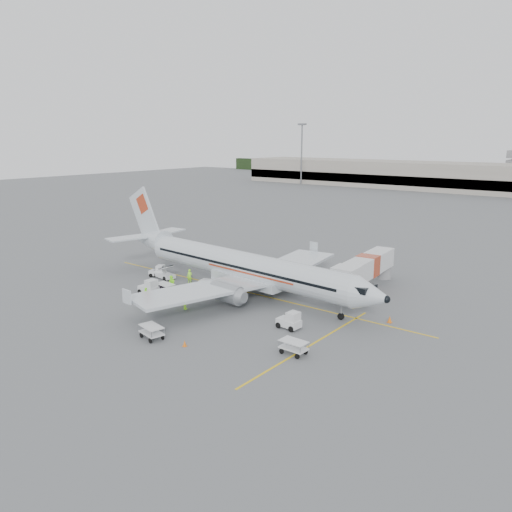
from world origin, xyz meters
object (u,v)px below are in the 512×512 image
(aircraft, at_px, (244,247))
(tug_mid, at_px, (148,287))
(jet_bridge, at_px, (367,273))
(belt_loader, at_px, (164,269))
(tug_aft, at_px, (157,271))
(tug_fore, at_px, (289,320))

(aircraft, height_order, tug_mid, aircraft)
(jet_bridge, distance_m, belt_loader, 24.79)
(aircraft, distance_m, tug_mid, 11.61)
(aircraft, distance_m, tug_aft, 13.74)
(jet_bridge, height_order, tug_aft, jet_bridge)
(aircraft, xyz_separation_m, tug_fore, (10.17, -5.86, -4.42))
(jet_bridge, xyz_separation_m, tug_fore, (-0.22, -15.45, -1.19))
(belt_loader, relative_size, tug_mid, 1.99)
(jet_bridge, distance_m, tug_aft, 25.87)
(belt_loader, bearing_deg, jet_bridge, 35.91)
(aircraft, distance_m, tug_fore, 12.55)
(tug_aft, bearing_deg, jet_bridge, 2.55)
(tug_mid, xyz_separation_m, tug_aft, (-4.82, 5.45, -0.12))
(jet_bridge, bearing_deg, aircraft, -141.86)
(tug_fore, xyz_separation_m, tug_aft, (-23.04, 4.19, -0.08))
(aircraft, relative_size, belt_loader, 8.53)
(belt_loader, bearing_deg, tug_mid, -47.49)
(aircraft, bearing_deg, tug_mid, -134.44)
(tug_mid, distance_m, tug_aft, 7.27)
(tug_fore, relative_size, tug_aft, 1.11)
(jet_bridge, height_order, tug_fore, jet_bridge)
(tug_fore, distance_m, tug_mid, 18.27)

